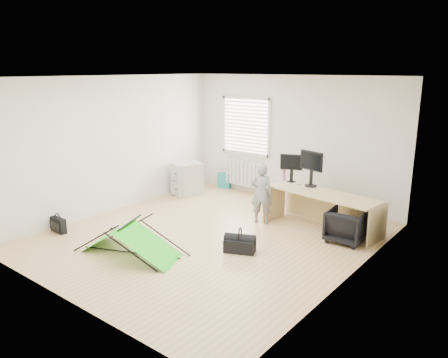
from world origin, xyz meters
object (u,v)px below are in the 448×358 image
Objects in this scene: thermos at (284,174)px; duffel_bag at (240,246)px; monitor_left at (292,172)px; monitor_right at (311,173)px; kite at (131,238)px; laptop_bag at (58,225)px; filing_cabinet at (187,179)px; storage_crate at (364,225)px; desk at (322,211)px; office_chair at (346,226)px; person at (262,194)px.

duffel_bag is (0.41, -1.99, -0.72)m from thermos.
monitor_left is 0.42m from monitor_right.
monitor_right is 3.49m from kite.
monitor_left reaches higher than laptop_bag.
storage_crate is at bearing 26.25° from filing_cabinet.
laptop_bag is (-3.22, -3.28, -0.80)m from monitor_right.
kite is (-0.90, -3.10, -0.57)m from thermos.
kite is (-1.88, -2.81, -0.09)m from desk.
desk is at bearing -39.84° from monitor_left.
filing_cabinet is at bearing -177.51° from storage_crate.
monitor_right reaches higher than thermos.
filing_cabinet reaches higher than office_chair.
desk reaches higher than duffel_bag.
monitor_right is at bearing 45.33° from laptop_bag.
kite is at bearing -106.14° from thermos.
storage_crate is (1.46, 0.07, -0.75)m from monitor_left.
person is at bearing -97.23° from thermos.
monitor_left is (2.64, 0.11, 0.53)m from filing_cabinet.
office_chair reaches higher than duffel_bag.
storage_crate reaches higher than duffel_bag.
person is (-0.08, -0.65, -0.25)m from thermos.
monitor_right reaches higher than desk.
person is (-0.68, -0.63, -0.37)m from monitor_right.
kite is at bearing 42.59° from office_chair.
thermos reaches higher than kite.
laptop_bag is at bearing -151.24° from monitor_left.
desk reaches higher than office_chair.
monitor_right is 0.31× the size of kite.
person reaches higher than desk.
laptop_bag is (-0.16, -3.18, -0.23)m from filing_cabinet.
storage_crate is at bearing -18.15° from monitor_left.
storage_crate is at bearing 38.05° from laptop_bag.
monitor_left is (-0.80, 0.28, 0.55)m from desk.
laptop_bag is at bearing 24.68° from person.
desk reaches higher than kite.
duffel_bag is at bearing 17.95° from kite.
monitor_left is at bearing -177.35° from storage_crate.
thermos is at bearing 156.11° from monitor_left.
thermos is at bearing 51.38° from kite.
monitor_right is 4.67m from laptop_bag.
monitor_right is 1.05× the size of duffel_bag.
monitor_right is at bearing 60.93° from duffel_bag.
filing_cabinet is 2.51m from thermos.
monitor_right is 1.27m from office_chair.
thermos is (-0.18, 0.01, -0.07)m from monitor_left.
kite is at bearing -129.96° from monitor_left.
office_chair is 0.36× the size of kite.
desk is at bearing 177.20° from person.
desk is at bearing -27.73° from office_chair.
filing_cabinet is 1.22× the size of office_chair.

